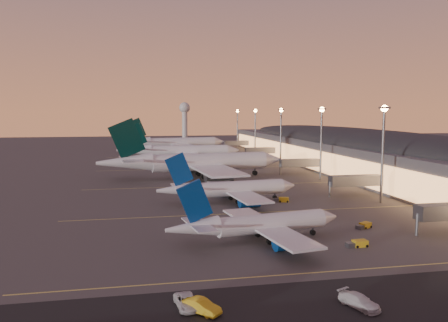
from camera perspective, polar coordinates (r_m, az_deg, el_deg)
ground at (r=110.54m, az=3.41°, el=-6.17°), size 700.00×700.00×0.00m
airliner_narrow_south at (r=82.24m, az=4.35°, el=-8.27°), size 34.74×31.38×12.43m
airliner_narrow_north at (r=116.71m, az=0.65°, el=-3.70°), size 38.80×34.88×13.85m
airliner_wide_near at (r=160.13m, az=-3.91°, el=-0.21°), size 69.11×63.38×22.11m
airliner_wide_mid at (r=216.68m, az=-5.87°, el=1.29°), size 60.23×54.86×19.28m
airliner_wide_far at (r=270.44m, az=-6.58°, el=2.37°), size 65.47×60.19×20.96m
terminal_building at (r=198.53m, az=15.66°, el=1.73°), size 56.35×255.00×17.46m
light_masts at (r=180.90m, az=9.45°, el=4.24°), size 2.20×217.20×25.90m
radar_tower at (r=366.40m, az=-5.16°, el=6.00°), size 9.00×9.00×32.50m
service_lane at (r=60.38m, az=17.27°, el=-17.30°), size 260.00×16.00×0.01m
lane_markings at (r=148.93m, az=-0.39°, el=-2.90°), size 90.00×180.36×0.00m
baggage_tug_a at (r=83.12m, az=17.04°, el=-10.29°), size 3.96×1.86×1.16m
baggage_tug_b at (r=96.27m, az=17.81°, el=-8.05°), size 3.99×3.02×1.12m
baggage_tug_c at (r=118.97m, az=7.54°, el=-5.04°), size 4.34×2.65×1.21m
service_van_a at (r=56.66m, az=-4.91°, el=-17.85°), size 3.13×5.58×1.47m
service_van_b at (r=55.19m, az=-2.98°, el=-18.40°), size 4.79×4.89×1.67m
service_van_c at (r=58.88m, az=17.25°, el=-17.07°), size 4.27×6.03×1.62m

